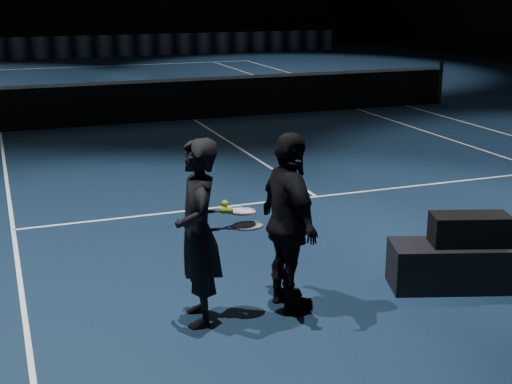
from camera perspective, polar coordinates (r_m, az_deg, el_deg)
floor at (r=16.03m, az=-4.92°, el=5.74°), size 36.00×36.00×0.00m
court_lines at (r=16.03m, az=-4.92°, el=5.75°), size 10.98×23.78×0.01m
net_post_right at (r=18.68m, az=14.52°, el=8.48°), size 0.10×0.10×1.10m
net_mesh at (r=15.96m, az=-4.96°, el=7.33°), size 12.80×0.02×0.86m
net_tape at (r=15.89m, az=-5.00°, el=8.98°), size 12.80×0.03×0.07m
sponsor_backdrop at (r=31.08m, az=-12.84°, el=11.30°), size 22.00×0.15×0.90m
player_bench at (r=7.40m, az=16.50°, el=-5.64°), size 1.59×0.95×0.45m
racket_bag at (r=7.27m, az=16.73°, el=-2.88°), size 0.82×0.54×0.30m
bag_signature at (r=7.15m, az=17.51°, el=-3.27°), size 0.34×0.11×0.10m
player_a at (r=6.20m, az=-4.66°, el=-3.28°), size 0.49×0.66×1.66m
player_b at (r=6.45m, az=2.68°, el=-2.47°), size 0.45×0.99×1.66m
racket_lower at (r=6.32m, az=-0.70°, el=-2.73°), size 0.69×0.24×0.03m
racket_upper at (r=6.30m, az=-1.25°, el=-1.54°), size 0.69×0.25×0.10m
tennis_balls at (r=6.21m, az=-2.43°, el=-1.32°), size 0.12×0.10×0.12m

